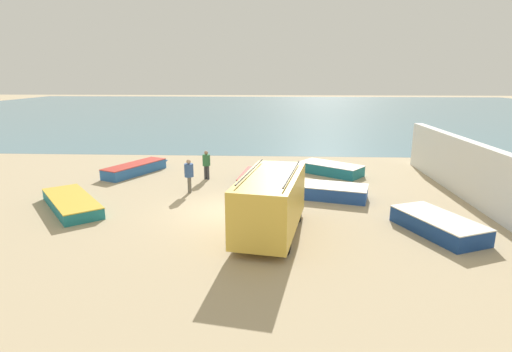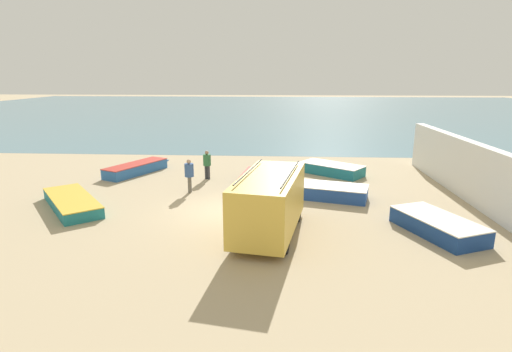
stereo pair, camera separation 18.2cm
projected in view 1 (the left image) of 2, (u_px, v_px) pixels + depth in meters
ground_plane at (228, 211)px, 17.13m from camera, size 200.00×200.00×0.00m
sea_water at (264, 109)px, 67.46m from camera, size 120.00×80.00×0.01m
harbor_wall at (485, 178)px, 17.24m from camera, size 0.50×17.47×2.70m
parked_van at (271, 202)px, 14.43m from camera, size 2.75×5.20×2.36m
fishing_rowboat_0 at (71, 202)px, 17.51m from camera, size 4.29×4.92×0.50m
fishing_rowboat_1 at (329, 169)px, 23.53m from camera, size 4.12×3.46×0.62m
fishing_rowboat_2 at (258, 177)px, 21.75m from camera, size 2.08×3.95×0.51m
fishing_rowboat_3 at (435, 224)px, 14.81m from camera, size 2.85×4.26×0.64m
fishing_rowboat_4 at (326, 191)px, 18.97m from camera, size 4.45×2.51×0.63m
fishing_rowboat_5 at (137, 168)px, 23.67m from camera, size 2.97×4.90×0.61m
fisherman_0 at (206, 162)px, 22.12m from camera, size 0.42×0.42×1.62m
fisherman_1 at (189, 173)px, 19.56m from camera, size 0.44×0.44×1.69m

